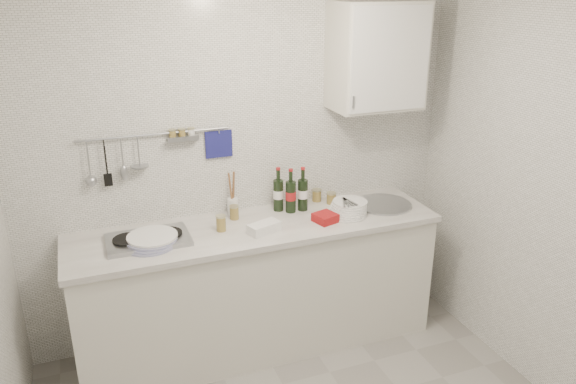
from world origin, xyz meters
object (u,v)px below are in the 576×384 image
object	(u,v)px
plate_stack_sink	(348,208)
wall_cabinet	(377,56)
plate_stack_hob	(151,240)
wine_bottles	(291,190)
utensil_crock	(233,204)

from	to	relation	value
plate_stack_sink	wall_cabinet	bearing A→B (deg)	34.25
plate_stack_hob	wine_bottles	world-z (taller)	wine_bottles
wine_bottles	utensil_crock	distance (m)	0.41
wine_bottles	plate_stack_hob	bearing A→B (deg)	-169.02
utensil_crock	wine_bottles	bearing A→B (deg)	-12.27
plate_stack_hob	utensil_crock	world-z (taller)	utensil_crock
plate_stack_hob	utensil_crock	distance (m)	0.66
wall_cabinet	wine_bottles	distance (m)	1.06
wine_bottles	utensil_crock	xyz separation A→B (m)	(-0.39, 0.08, -0.08)
plate_stack_hob	plate_stack_sink	world-z (taller)	plate_stack_sink
plate_stack_sink	utensil_crock	size ratio (longest dim) A/B	0.94
wine_bottles	utensil_crock	size ratio (longest dim) A/B	1.00
wall_cabinet	plate_stack_hob	xyz separation A→B (m)	(-1.59, -0.16, -1.00)
wine_bottles	utensil_crock	world-z (taller)	same
wall_cabinet	plate_stack_hob	size ratio (longest dim) A/B	2.08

